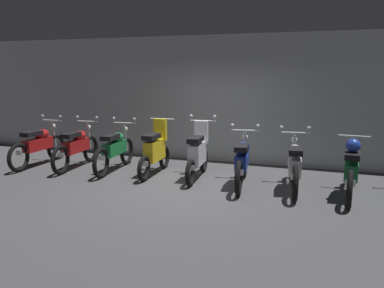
{
  "coord_description": "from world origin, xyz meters",
  "views": [
    {
      "loc": [
        2.53,
        -6.71,
        2.19
      ],
      "look_at": [
        -0.08,
        0.67,
        0.75
      ],
      "focal_mm": 36.72,
      "sensor_mm": 36.0,
      "label": 1
    }
  ],
  "objects_px": {
    "motorbike_slot_0": "(39,145)",
    "motorbike_slot_1": "(77,147)",
    "motorbike_slot_3": "(155,150)",
    "motorbike_slot_7": "(352,168)",
    "motorbike_slot_6": "(294,165)",
    "motorbike_slot_4": "(198,153)",
    "motorbike_slot_2": "(115,149)",
    "motorbike_slot_5": "(242,161)"
  },
  "relations": [
    {
      "from": "motorbike_slot_0",
      "to": "motorbike_slot_2",
      "type": "distance_m",
      "value": 1.97
    },
    {
      "from": "motorbike_slot_4",
      "to": "motorbike_slot_5",
      "type": "distance_m",
      "value": 1.01
    },
    {
      "from": "motorbike_slot_2",
      "to": "motorbike_slot_5",
      "type": "xyz_separation_m",
      "value": [
        2.94,
        -0.23,
        0.0
      ]
    },
    {
      "from": "motorbike_slot_0",
      "to": "motorbike_slot_5",
      "type": "relative_size",
      "value": 1.0
    },
    {
      "from": "motorbike_slot_2",
      "to": "motorbike_slot_3",
      "type": "xyz_separation_m",
      "value": [
        0.98,
        0.01,
        0.03
      ]
    },
    {
      "from": "motorbike_slot_6",
      "to": "motorbike_slot_7",
      "type": "bearing_deg",
      "value": -4.76
    },
    {
      "from": "motorbike_slot_7",
      "to": "motorbike_slot_0",
      "type": "bearing_deg",
      "value": 178.86
    },
    {
      "from": "motorbike_slot_0",
      "to": "motorbike_slot_3",
      "type": "relative_size",
      "value": 1.16
    },
    {
      "from": "motorbike_slot_6",
      "to": "motorbike_slot_7",
      "type": "distance_m",
      "value": 0.99
    },
    {
      "from": "motorbike_slot_2",
      "to": "motorbike_slot_4",
      "type": "relative_size",
      "value": 1.16
    },
    {
      "from": "motorbike_slot_3",
      "to": "motorbike_slot_4",
      "type": "height_order",
      "value": "motorbike_slot_4"
    },
    {
      "from": "motorbike_slot_0",
      "to": "motorbike_slot_1",
      "type": "relative_size",
      "value": 1.0
    },
    {
      "from": "motorbike_slot_4",
      "to": "motorbike_slot_7",
      "type": "xyz_separation_m",
      "value": [
        2.95,
        -0.29,
        -0.0
      ]
    },
    {
      "from": "motorbike_slot_2",
      "to": "motorbike_slot_5",
      "type": "bearing_deg",
      "value": -4.54
    },
    {
      "from": "motorbike_slot_3",
      "to": "motorbike_slot_7",
      "type": "relative_size",
      "value": 0.86
    },
    {
      "from": "motorbike_slot_5",
      "to": "motorbike_slot_7",
      "type": "bearing_deg",
      "value": -1.86
    },
    {
      "from": "motorbike_slot_1",
      "to": "motorbike_slot_7",
      "type": "relative_size",
      "value": 1.0
    },
    {
      "from": "motorbike_slot_4",
      "to": "motorbike_slot_6",
      "type": "xyz_separation_m",
      "value": [
        1.96,
        -0.2,
        -0.04
      ]
    },
    {
      "from": "motorbike_slot_4",
      "to": "motorbike_slot_6",
      "type": "bearing_deg",
      "value": -5.9
    },
    {
      "from": "motorbike_slot_1",
      "to": "motorbike_slot_2",
      "type": "height_order",
      "value": "same"
    },
    {
      "from": "motorbike_slot_1",
      "to": "motorbike_slot_5",
      "type": "bearing_deg",
      "value": -2.75
    },
    {
      "from": "motorbike_slot_1",
      "to": "motorbike_slot_6",
      "type": "distance_m",
      "value": 4.91
    },
    {
      "from": "motorbike_slot_6",
      "to": "motorbike_slot_3",
      "type": "bearing_deg",
      "value": 175.53
    },
    {
      "from": "motorbike_slot_1",
      "to": "motorbike_slot_7",
      "type": "bearing_deg",
      "value": -2.45
    },
    {
      "from": "motorbike_slot_3",
      "to": "motorbike_slot_4",
      "type": "relative_size",
      "value": 1.0
    },
    {
      "from": "motorbike_slot_4",
      "to": "motorbike_slot_5",
      "type": "xyz_separation_m",
      "value": [
        0.98,
        -0.22,
        -0.04
      ]
    },
    {
      "from": "motorbike_slot_2",
      "to": "motorbike_slot_7",
      "type": "xyz_separation_m",
      "value": [
        4.91,
        -0.3,
        0.03
      ]
    },
    {
      "from": "motorbike_slot_1",
      "to": "motorbike_slot_3",
      "type": "bearing_deg",
      "value": 1.74
    },
    {
      "from": "motorbike_slot_4",
      "to": "motorbike_slot_5",
      "type": "bearing_deg",
      "value": -12.7
    },
    {
      "from": "motorbike_slot_2",
      "to": "motorbike_slot_5",
      "type": "relative_size",
      "value": 1.0
    },
    {
      "from": "motorbike_slot_3",
      "to": "motorbike_slot_6",
      "type": "relative_size",
      "value": 0.86
    },
    {
      "from": "motorbike_slot_3",
      "to": "motorbike_slot_4",
      "type": "distance_m",
      "value": 0.98
    },
    {
      "from": "motorbike_slot_0",
      "to": "motorbike_slot_4",
      "type": "height_order",
      "value": "motorbike_slot_4"
    },
    {
      "from": "motorbike_slot_5",
      "to": "motorbike_slot_1",
      "type": "bearing_deg",
      "value": 177.25
    },
    {
      "from": "motorbike_slot_5",
      "to": "motorbike_slot_7",
      "type": "relative_size",
      "value": 1.0
    },
    {
      "from": "motorbike_slot_1",
      "to": "motorbike_slot_7",
      "type": "height_order",
      "value": "motorbike_slot_1"
    },
    {
      "from": "motorbike_slot_0",
      "to": "motorbike_slot_5",
      "type": "height_order",
      "value": "same"
    },
    {
      "from": "motorbike_slot_0",
      "to": "motorbike_slot_1",
      "type": "xyz_separation_m",
      "value": [
        0.98,
        0.12,
        0.0
      ]
    },
    {
      "from": "motorbike_slot_6",
      "to": "motorbike_slot_0",
      "type": "bearing_deg",
      "value": 179.47
    },
    {
      "from": "motorbike_slot_2",
      "to": "motorbike_slot_4",
      "type": "height_order",
      "value": "motorbike_slot_4"
    },
    {
      "from": "motorbike_slot_1",
      "to": "motorbike_slot_6",
      "type": "height_order",
      "value": "same"
    },
    {
      "from": "motorbike_slot_0",
      "to": "motorbike_slot_5",
      "type": "bearing_deg",
      "value": -0.85
    }
  ]
}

